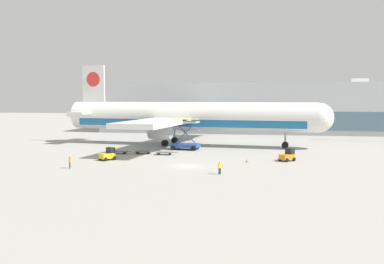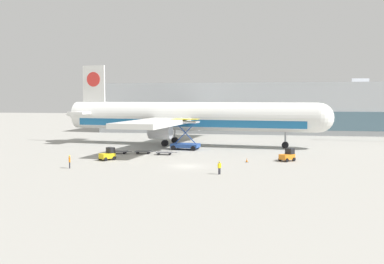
{
  "view_description": "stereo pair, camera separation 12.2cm",
  "coord_description": "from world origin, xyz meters",
  "px_view_note": "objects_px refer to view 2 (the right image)",
  "views": [
    {
      "loc": [
        11.34,
        -60.17,
        9.87
      ],
      "look_at": [
        -1.44,
        12.23,
        4.0
      ],
      "focal_mm": 40.0,
      "sensor_mm": 36.0,
      "label": 1
    },
    {
      "loc": [
        11.46,
        -60.15,
        9.87
      ],
      "look_at": [
        -1.44,
        12.23,
        4.0
      ],
      "focal_mm": 40.0,
      "sensor_mm": 36.0,
      "label": 2
    }
  ],
  "objects_px": {
    "ground_crew_near": "(70,161)",
    "ground_crew_far": "(219,167)",
    "airplane_main": "(185,117)",
    "baggage_tug_mid": "(108,155)",
    "baggage_dolly_third": "(164,153)",
    "baggage_dolly_second": "(143,152)",
    "scissor_lift_loader": "(185,138)",
    "traffic_cone_near": "(247,160)",
    "baggage_tug_foreground": "(288,156)",
    "baggage_dolly_lead": "(119,152)"
  },
  "relations": [
    {
      "from": "baggage_tug_foreground",
      "to": "ground_crew_far",
      "type": "relative_size",
      "value": 1.59
    },
    {
      "from": "ground_crew_far",
      "to": "traffic_cone_near",
      "type": "distance_m",
      "value": 11.62
    },
    {
      "from": "baggage_tug_mid",
      "to": "baggage_dolly_third",
      "type": "distance_m",
      "value": 10.64
    },
    {
      "from": "ground_crew_near",
      "to": "traffic_cone_near",
      "type": "relative_size",
      "value": 2.85
    },
    {
      "from": "baggage_tug_foreground",
      "to": "traffic_cone_near",
      "type": "distance_m",
      "value": 6.67
    },
    {
      "from": "baggage_tug_mid",
      "to": "traffic_cone_near",
      "type": "bearing_deg",
      "value": -52.2
    },
    {
      "from": "ground_crew_far",
      "to": "scissor_lift_loader",
      "type": "bearing_deg",
      "value": 65.44
    },
    {
      "from": "baggage_tug_foreground",
      "to": "baggage_dolly_second",
      "type": "relative_size",
      "value": 0.73
    },
    {
      "from": "baggage_dolly_second",
      "to": "scissor_lift_loader",
      "type": "bearing_deg",
      "value": 44.14
    },
    {
      "from": "airplane_main",
      "to": "baggage_tug_foreground",
      "type": "distance_m",
      "value": 28.48
    },
    {
      "from": "ground_crew_near",
      "to": "ground_crew_far",
      "type": "relative_size",
      "value": 1.07
    },
    {
      "from": "scissor_lift_loader",
      "to": "baggage_dolly_second",
      "type": "xyz_separation_m",
      "value": [
        -6.2,
        -7.34,
        -1.82
      ]
    },
    {
      "from": "ground_crew_near",
      "to": "baggage_dolly_second",
      "type": "bearing_deg",
      "value": -40.55
    },
    {
      "from": "baggage_tug_mid",
      "to": "baggage_dolly_lead",
      "type": "distance_m",
      "value": 7.81
    },
    {
      "from": "baggage_tug_mid",
      "to": "traffic_cone_near",
      "type": "height_order",
      "value": "baggage_tug_mid"
    },
    {
      "from": "airplane_main",
      "to": "scissor_lift_loader",
      "type": "distance_m",
      "value": 8.59
    },
    {
      "from": "baggage_dolly_third",
      "to": "ground_crew_far",
      "type": "distance_m",
      "value": 20.81
    },
    {
      "from": "airplane_main",
      "to": "baggage_tug_mid",
      "type": "relative_size",
      "value": 20.62
    },
    {
      "from": "baggage_dolly_third",
      "to": "baggage_dolly_lead",
      "type": "bearing_deg",
      "value": 174.24
    },
    {
      "from": "baggage_tug_foreground",
      "to": "ground_crew_far",
      "type": "height_order",
      "value": "baggage_tug_foreground"
    },
    {
      "from": "baggage_tug_mid",
      "to": "airplane_main",
      "type": "bearing_deg",
      "value": 14.77
    },
    {
      "from": "baggage_tug_mid",
      "to": "ground_crew_near",
      "type": "xyz_separation_m",
      "value": [
        -2.4,
        -8.5,
        0.22
      ]
    },
    {
      "from": "airplane_main",
      "to": "baggage_dolly_lead",
      "type": "distance_m",
      "value": 18.8
    },
    {
      "from": "ground_crew_near",
      "to": "baggage_dolly_lead",
      "type": "bearing_deg",
      "value": -27.24
    },
    {
      "from": "airplane_main",
      "to": "ground_crew_far",
      "type": "bearing_deg",
      "value": -65.74
    },
    {
      "from": "traffic_cone_near",
      "to": "scissor_lift_loader",
      "type": "bearing_deg",
      "value": 131.21
    },
    {
      "from": "ground_crew_near",
      "to": "ground_crew_far",
      "type": "height_order",
      "value": "ground_crew_near"
    },
    {
      "from": "airplane_main",
      "to": "ground_crew_near",
      "type": "bearing_deg",
      "value": -102.03
    },
    {
      "from": "scissor_lift_loader",
      "to": "ground_crew_far",
      "type": "xyz_separation_m",
      "value": [
        9.39,
        -25.34,
        -1.19
      ]
    },
    {
      "from": "ground_crew_near",
      "to": "baggage_tug_foreground",
      "type": "bearing_deg",
      "value": -89.86
    },
    {
      "from": "airplane_main",
      "to": "baggage_dolly_third",
      "type": "height_order",
      "value": "airplane_main"
    },
    {
      "from": "ground_crew_near",
      "to": "ground_crew_far",
      "type": "xyz_separation_m",
      "value": [
        21.27,
        -1.06,
        -0.08
      ]
    },
    {
      "from": "scissor_lift_loader",
      "to": "traffic_cone_near",
      "type": "xyz_separation_m",
      "value": [
        12.38,
        -14.13,
        -1.89
      ]
    },
    {
      "from": "scissor_lift_loader",
      "to": "ground_crew_near",
      "type": "height_order",
      "value": "scissor_lift_loader"
    },
    {
      "from": "traffic_cone_near",
      "to": "airplane_main",
      "type": "bearing_deg",
      "value": 122.62
    },
    {
      "from": "baggage_tug_mid",
      "to": "ground_crew_near",
      "type": "height_order",
      "value": "baggage_tug_mid"
    },
    {
      "from": "baggage_dolly_third",
      "to": "ground_crew_near",
      "type": "height_order",
      "value": "ground_crew_near"
    },
    {
      "from": "baggage_dolly_third",
      "to": "ground_crew_near",
      "type": "distance_m",
      "value": 18.92
    },
    {
      "from": "baggage_tug_foreground",
      "to": "baggage_tug_mid",
      "type": "height_order",
      "value": "same"
    },
    {
      "from": "airplane_main",
      "to": "ground_crew_far",
      "type": "relative_size",
      "value": 33.54
    },
    {
      "from": "baggage_tug_mid",
      "to": "traffic_cone_near",
      "type": "distance_m",
      "value": 21.93
    },
    {
      "from": "baggage_dolly_second",
      "to": "ground_crew_far",
      "type": "xyz_separation_m",
      "value": [
        15.59,
        -18.01,
        0.63
      ]
    },
    {
      "from": "ground_crew_near",
      "to": "ground_crew_far",
      "type": "bearing_deg",
      "value": -114.89
    },
    {
      "from": "baggage_tug_foreground",
      "to": "baggage_dolly_second",
      "type": "distance_m",
      "value": 25.23
    },
    {
      "from": "baggage_tug_foreground",
      "to": "baggage_dolly_third",
      "type": "relative_size",
      "value": 0.73
    },
    {
      "from": "baggage_tug_foreground",
      "to": "ground_crew_far",
      "type": "xyz_separation_m",
      "value": [
        -9.23,
        -13.49,
        0.14
      ]
    },
    {
      "from": "baggage_tug_mid",
      "to": "baggage_dolly_lead",
      "type": "xyz_separation_m",
      "value": [
        -0.91,
        7.74,
        -0.49
      ]
    },
    {
      "from": "airplane_main",
      "to": "ground_crew_far",
      "type": "height_order",
      "value": "airplane_main"
    },
    {
      "from": "airplane_main",
      "to": "traffic_cone_near",
      "type": "distance_m",
      "value": 26.42
    },
    {
      "from": "baggage_dolly_lead",
      "to": "baggage_dolly_second",
      "type": "height_order",
      "value": "same"
    }
  ]
}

